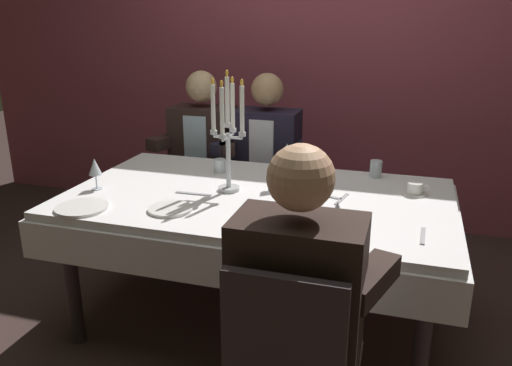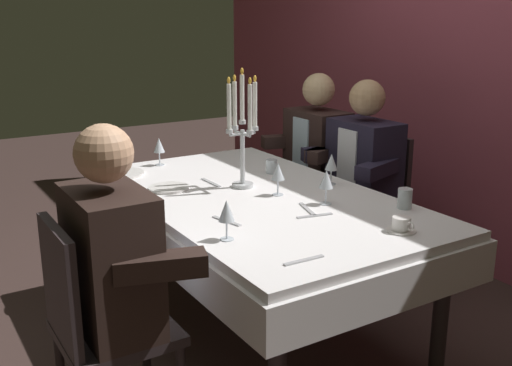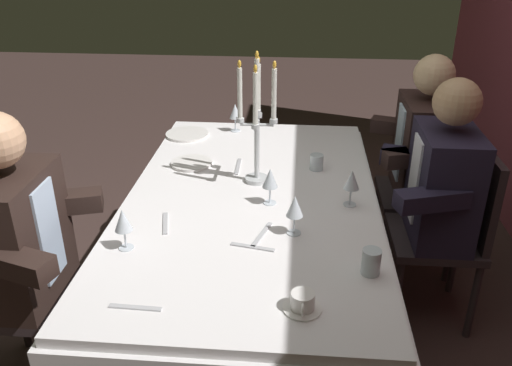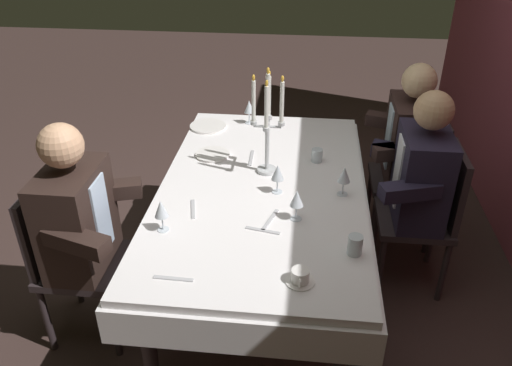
% 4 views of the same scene
% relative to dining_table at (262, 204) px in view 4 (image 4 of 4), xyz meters
% --- Properties ---
extents(ground_plane, '(12.00, 12.00, 0.00)m').
position_rel_dining_table_xyz_m(ground_plane, '(0.00, 0.00, -0.62)').
color(ground_plane, '#3B2A26').
extents(dining_table, '(1.94, 1.14, 0.74)m').
position_rel_dining_table_xyz_m(dining_table, '(0.00, 0.00, 0.00)').
color(dining_table, white).
rests_on(dining_table, ground_plane).
extents(candelabra, '(0.19, 0.19, 0.61)m').
position_rel_dining_table_xyz_m(candelabra, '(-0.16, 0.01, 0.41)').
color(candelabra, silver).
rests_on(candelabra, dining_table).
extents(dinner_plate_0, '(0.21, 0.21, 0.01)m').
position_rel_dining_table_xyz_m(dinner_plate_0, '(-0.32, -0.33, 0.13)').
color(dinner_plate_0, white).
rests_on(dinner_plate_0, dining_table).
extents(dinner_plate_1, '(0.24, 0.24, 0.01)m').
position_rel_dining_table_xyz_m(dinner_plate_1, '(-0.72, -0.43, 0.13)').
color(dinner_plate_1, white).
rests_on(dinner_plate_1, dining_table).
extents(wine_glass_0, '(0.07, 0.07, 0.16)m').
position_rel_dining_table_xyz_m(wine_glass_0, '(0.46, -0.43, 0.23)').
color(wine_glass_0, silver).
rests_on(wine_glass_0, dining_table).
extents(wine_glass_1, '(0.07, 0.07, 0.16)m').
position_rel_dining_table_xyz_m(wine_glass_1, '(0.06, 0.09, 0.23)').
color(wine_glass_1, silver).
rests_on(wine_glass_1, dining_table).
extents(wine_glass_2, '(0.07, 0.07, 0.16)m').
position_rel_dining_table_xyz_m(wine_glass_2, '(0.30, 0.20, 0.24)').
color(wine_glass_2, silver).
rests_on(wine_glass_2, dining_table).
extents(wine_glass_3, '(0.07, 0.07, 0.16)m').
position_rel_dining_table_xyz_m(wine_glass_3, '(0.04, 0.43, 0.23)').
color(wine_glass_3, silver).
rests_on(wine_glass_3, dining_table).
extents(wine_glass_4, '(0.07, 0.07, 0.16)m').
position_rel_dining_table_xyz_m(wine_glass_4, '(-0.82, -0.17, 0.24)').
color(wine_glass_4, silver).
rests_on(wine_glass_4, dining_table).
extents(water_tumbler_0, '(0.07, 0.07, 0.08)m').
position_rel_dining_table_xyz_m(water_tumbler_0, '(-0.31, 0.29, 0.16)').
color(water_tumbler_0, silver).
rests_on(water_tumbler_0, dining_table).
extents(water_tumbler_1, '(0.07, 0.07, 0.09)m').
position_rel_dining_table_xyz_m(water_tumbler_1, '(0.54, 0.46, 0.17)').
color(water_tumbler_1, silver).
rests_on(water_tumbler_1, dining_table).
extents(coffee_cup_0, '(0.13, 0.12, 0.06)m').
position_rel_dining_table_xyz_m(coffee_cup_0, '(0.75, 0.23, 0.15)').
color(coffee_cup_0, white).
rests_on(coffee_cup_0, dining_table).
extents(spoon_0, '(0.17, 0.06, 0.01)m').
position_rel_dining_table_xyz_m(spoon_0, '(0.27, -0.32, 0.12)').
color(spoon_0, '#B7B7BC').
rests_on(spoon_0, dining_table).
extents(knife_1, '(0.19, 0.07, 0.01)m').
position_rel_dining_table_xyz_m(knife_1, '(0.32, 0.07, 0.12)').
color(knife_1, '#B7B7BC').
rests_on(knife_1, dining_table).
extents(knife_2, '(0.19, 0.02, 0.01)m').
position_rel_dining_table_xyz_m(knife_2, '(-0.31, -0.09, 0.12)').
color(knife_2, '#B7B7BC').
rests_on(knife_2, dining_table).
extents(fork_3, '(0.05, 0.17, 0.01)m').
position_rel_dining_table_xyz_m(fork_3, '(0.42, 0.04, 0.12)').
color(fork_3, '#B7B7BC').
rests_on(fork_3, dining_table).
extents(fork_4, '(0.02, 0.17, 0.01)m').
position_rel_dining_table_xyz_m(fork_4, '(0.79, -0.29, 0.12)').
color(fork_4, '#B7B7BC').
rests_on(fork_4, dining_table).
extents(seated_diner_0, '(0.63, 0.48, 1.24)m').
position_rel_dining_table_xyz_m(seated_diner_0, '(-0.66, 0.89, 0.11)').
color(seated_diner_0, '#2D2426').
rests_on(seated_diner_0, ground_plane).
extents(seated_diner_1, '(0.63, 0.48, 1.24)m').
position_rel_dining_table_xyz_m(seated_diner_1, '(-0.20, 0.89, 0.11)').
color(seated_diner_1, '#2D2426').
rests_on(seated_diner_1, ground_plane).
extents(seated_diner_2, '(0.63, 0.48, 1.24)m').
position_rel_dining_table_xyz_m(seated_diner_2, '(0.40, -0.89, 0.11)').
color(seated_diner_2, '#2D2426').
rests_on(seated_diner_2, ground_plane).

